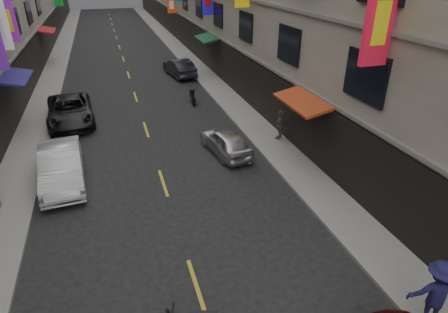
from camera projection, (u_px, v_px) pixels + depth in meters
sidewalk_left at (57, 63)px, 34.62m from camera, size 2.00×90.00×0.12m
sidewalk_right at (184, 54)px, 37.80m from camera, size 2.00×90.00×0.12m
street_awnings at (114, 69)px, 20.98m from camera, size 13.99×35.20×0.41m
lane_markings at (126, 66)px, 33.70m from camera, size 0.12×80.20×0.01m
scooter_far_right at (192, 96)px, 24.82m from camera, size 0.52×1.80×1.14m
car_left_mid at (61, 166)px, 15.63m from camera, size 1.97×4.79×1.55m
car_left_far at (70, 110)px, 21.59m from camera, size 2.86×5.49×1.48m
car_right_mid at (226, 142)px, 18.11m from camera, size 1.98×3.79×1.23m
car_right_far at (179, 68)px, 30.46m from camera, size 2.16×4.48×1.42m
pedestrian_rnear at (436, 293)px, 9.24m from camera, size 1.40×1.15×1.93m
pedestrian_rfar at (280, 125)px, 19.31m from camera, size 1.00×1.00×1.54m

